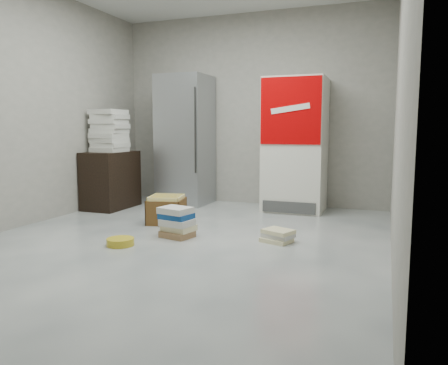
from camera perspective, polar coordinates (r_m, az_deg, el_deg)
ground at (r=4.40m, az=-6.28°, el=-7.80°), size 5.00×5.00×0.00m
room_shell at (r=4.31m, az=-6.62°, el=16.01°), size 4.04×5.04×2.82m
steel_fridge at (r=6.56m, az=-5.03°, el=5.51°), size 0.70×0.72×1.90m
coke_cooler at (r=6.03m, az=9.28°, el=4.87°), size 0.80×0.73×1.80m
wood_shelf at (r=6.39m, az=-14.56°, el=0.32°), size 0.50×0.80×0.80m
supply_box_stack at (r=6.35m, az=-14.73°, el=6.54°), size 0.44×0.44×0.58m
phonebook_stack_main at (r=4.58m, az=-6.16°, el=-5.18°), size 0.38×0.33×0.32m
phonebook_stack_side at (r=4.41m, az=7.03°, el=-6.90°), size 0.36×0.32×0.13m
cardboard_box at (r=5.28m, az=-7.51°, el=-3.81°), size 0.49×0.49×0.33m
bucket_lid at (r=4.38m, az=-13.38°, el=-7.55°), size 0.31×0.31×0.07m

